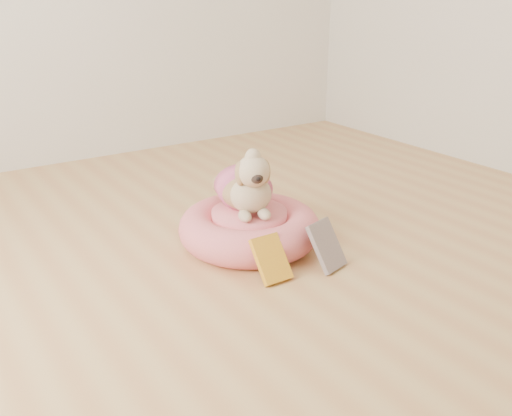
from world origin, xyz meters
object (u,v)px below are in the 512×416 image
pet_bed (249,228)px  dog (246,175)px  book_yellow (271,259)px  book_white (327,246)px

pet_bed → dog: dog is taller
book_yellow → book_white: size_ratio=0.91×
dog → book_yellow: (-0.10, -0.32, -0.22)m
dog → book_white: size_ratio=2.02×
dog → book_yellow: dog is taller
pet_bed → book_white: bearing=-68.5°
pet_bed → book_white: (0.13, -0.34, 0.02)m
dog → book_white: dog is taller
book_yellow → book_white: 0.24m
dog → book_yellow: bearing=-89.0°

